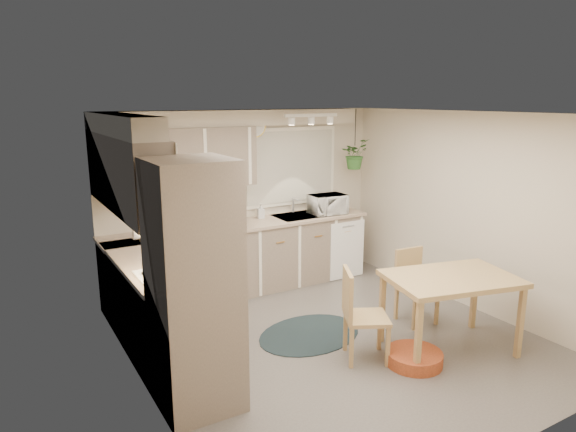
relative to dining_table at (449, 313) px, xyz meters
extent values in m
plane|color=#67615A|center=(-0.90, 0.76, -0.40)|extent=(4.20, 4.20, 0.00)
plane|color=white|center=(-0.90, 0.76, 2.00)|extent=(4.20, 4.20, 0.00)
cube|color=beige|center=(-0.90, 2.86, 0.80)|extent=(4.00, 0.04, 2.40)
cube|color=beige|center=(-0.90, -1.34, 0.80)|extent=(4.00, 0.04, 2.40)
cube|color=beige|center=(-2.90, 0.76, 0.80)|extent=(0.04, 4.20, 2.40)
cube|color=beige|center=(1.10, 0.76, 0.80)|extent=(0.04, 4.20, 2.40)
cube|color=gray|center=(-2.60, 1.64, 0.05)|extent=(0.60, 1.85, 0.90)
cube|color=gray|center=(-1.10, 2.56, 0.05)|extent=(3.60, 0.60, 0.90)
cube|color=#C5AA90|center=(-2.59, 1.64, 0.52)|extent=(0.64, 1.89, 0.04)
cube|color=#C5AA90|center=(-1.10, 2.55, 0.52)|extent=(3.64, 0.64, 0.04)
cube|color=gray|center=(-2.58, 0.39, 0.65)|extent=(0.65, 0.65, 2.10)
cube|color=white|center=(-2.26, 0.39, 0.65)|extent=(0.02, 0.56, 0.58)
cube|color=gray|center=(-2.73, 1.76, 1.43)|extent=(0.35, 2.00, 0.75)
cube|color=gray|center=(-1.90, 2.69, 1.43)|extent=(2.00, 0.35, 0.75)
cube|color=beige|center=(-2.75, 1.76, 1.90)|extent=(0.30, 2.00, 0.20)
cube|color=beige|center=(-1.10, 2.71, 1.90)|extent=(3.60, 0.30, 0.20)
cube|color=white|center=(-2.58, 1.06, 0.55)|extent=(0.52, 0.58, 0.02)
cube|color=white|center=(-2.60, 1.06, 1.00)|extent=(0.40, 0.60, 0.14)
cube|color=silver|center=(-0.20, 2.83, 1.20)|extent=(1.40, 0.02, 1.00)
cube|color=white|center=(-0.20, 2.84, 1.20)|extent=(1.50, 0.02, 1.10)
cube|color=#B3B6BB|center=(-0.20, 2.56, 0.50)|extent=(0.70, 0.48, 0.10)
cube|color=white|center=(0.40, 2.25, 0.03)|extent=(0.58, 0.02, 0.83)
cube|color=white|center=(-0.20, 2.31, 1.93)|extent=(0.80, 0.04, 0.04)
cylinder|color=gold|center=(-0.75, 2.83, 1.78)|extent=(0.30, 0.03, 0.30)
cube|color=tan|center=(0.00, 0.00, 0.00)|extent=(1.43, 1.12, 0.80)
cube|color=tan|center=(-0.85, 0.28, 0.06)|extent=(0.58, 0.58, 0.93)
cube|color=tan|center=(0.20, 0.65, 0.03)|extent=(0.43, 0.43, 0.85)
ellipsoid|color=black|center=(-1.05, 1.00, -0.39)|extent=(1.35, 1.09, 0.01)
cylinder|color=#C74F27|center=(-0.52, -0.06, -0.33)|extent=(0.64, 0.64, 0.13)
imported|color=white|center=(0.19, 2.46, 0.71)|extent=(0.52, 0.31, 0.34)
imported|color=white|center=(-0.75, 2.71, 0.59)|extent=(0.12, 0.21, 0.09)
imported|color=#326629|center=(0.65, 2.46, 1.32)|extent=(0.49, 0.52, 0.34)
cube|color=black|center=(-1.82, 2.56, 0.68)|extent=(0.17, 0.20, 0.28)
cube|color=#B3B6BB|center=(-1.35, 2.58, 0.63)|extent=(0.31, 0.22, 0.17)
cube|color=tan|center=(-1.17, 2.61, 0.66)|extent=(0.13, 0.13, 0.24)
camera|label=1|loc=(-3.92, -3.37, 2.16)|focal=32.00mm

